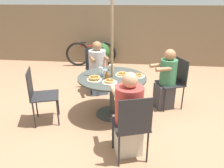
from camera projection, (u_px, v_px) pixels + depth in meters
ground_plane at (112, 114)px, 3.96m from camera, size 12.00×12.00×0.00m
back_fence at (124, 36)px, 6.58m from camera, size 10.00×0.06×1.75m
patio_table at (112, 83)px, 3.74m from camera, size 1.17×1.17×0.71m
umbrella_pole at (112, 53)px, 3.54m from camera, size 0.05×0.05×2.26m
patio_chair_north at (132, 124)px, 2.66m from camera, size 0.54×0.54×0.93m
diner_north at (128, 117)px, 2.83m from camera, size 0.48×0.56×1.15m
patio_chair_east at (175, 80)px, 4.06m from camera, size 0.56×0.56×0.93m
diner_east at (166, 81)px, 4.02m from camera, size 0.51×0.44×1.13m
patio_chair_south at (96, 66)px, 4.83m from camera, size 0.57×0.57×0.93m
diner_south at (98, 70)px, 4.68m from camera, size 0.53×0.61×1.12m
patio_chair_west at (39, 93)px, 3.52m from camera, size 0.55×0.55×0.93m
pancake_plate_a at (94, 79)px, 3.53m from camera, size 0.24×0.24×0.07m
pancake_plate_b at (122, 75)px, 3.75m from camera, size 0.24×0.24×0.05m
pancake_plate_c at (110, 82)px, 3.43m from camera, size 0.24×0.24×0.06m
pancake_plate_d at (138, 76)px, 3.70m from camera, size 0.24×0.24×0.05m
syrup_bottle at (107, 76)px, 3.58m from camera, size 0.09×0.07×0.13m
coffee_cup at (112, 67)px, 4.02m from camera, size 0.09×0.09×0.10m
drinking_glass_a at (101, 71)px, 3.74m from camera, size 0.07×0.07×0.14m
drinking_glass_b at (105, 73)px, 3.69m from camera, size 0.08×0.08×0.12m
bicycle at (91, 54)px, 6.58m from camera, size 1.50×0.44×0.74m
potted_shrub at (101, 54)px, 6.50m from camera, size 0.50×0.50×0.71m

